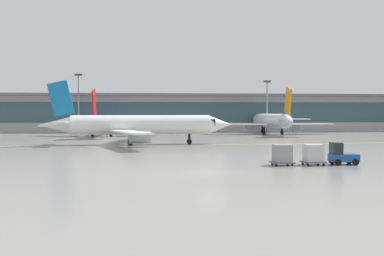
{
  "coord_description": "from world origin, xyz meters",
  "views": [
    {
      "loc": [
        -4.72,
        -36.75,
        4.97
      ],
      "look_at": [
        -0.07,
        18.9,
        3.0
      ],
      "focal_mm": 42.1,
      "sensor_mm": 36.0,
      "label": 1
    }
  ],
  "objects": [
    {
      "name": "apron_light_mast_1",
      "position": [
        -22.92,
        73.45,
        7.79
      ],
      "size": [
        1.8,
        0.36,
        14.21
      ],
      "color": "gray",
      "rests_on": "ground_plane"
    },
    {
      "name": "gate_airplane_1",
      "position": [
        -15.51,
        58.1,
        2.8
      ],
      "size": [
        26.18,
        28.11,
        9.32
      ],
      "rotation": [
        0.0,
        0.0,
        1.55
      ],
      "color": "white",
      "rests_on": "ground_plane"
    },
    {
      "name": "cargo_dolly_trailing",
      "position": [
        7.17,
        4.29,
        1.05
      ],
      "size": [
        2.12,
        1.62,
        1.94
      ],
      "rotation": [
        0.0,
        0.0,
        0.01
      ],
      "color": "#595B60",
      "rests_on": "ground_plane"
    },
    {
      "name": "taxiway_centreline_stripe",
      "position": [
        -6.71,
        30.79,
        0.0
      ],
      "size": [
        109.81,
        7.12,
        0.01
      ],
      "primitive_type": "cube",
      "rotation": [
        0.0,
        0.0,
        0.06
      ],
      "color": "yellow",
      "rests_on": "ground_plane"
    },
    {
      "name": "ground_plane",
      "position": [
        0.0,
        0.0,
        0.0
      ],
      "size": [
        400.0,
        400.0,
        0.0
      ],
      "primitive_type": "plane",
      "color": "gray"
    },
    {
      "name": "baggage_tug",
      "position": [
        12.92,
        4.35,
        0.89
      ],
      "size": [
        2.62,
        1.65,
        2.1
      ],
      "rotation": [
        0.0,
        0.0,
        0.01
      ],
      "color": "#194C8C",
      "rests_on": "ground_plane"
    },
    {
      "name": "gate_airplane_2",
      "position": [
        21.66,
        63.03,
        3.02
      ],
      "size": [
        28.29,
        30.35,
        10.07
      ],
      "rotation": [
        0.0,
        0.0,
        1.59
      ],
      "color": "silver",
      "rests_on": "ground_plane"
    },
    {
      "name": "terminal_concourse",
      "position": [
        0.0,
        79.95,
        4.92
      ],
      "size": [
        208.29,
        11.0,
        9.6
      ],
      "color": "#B2B7BC",
      "rests_on": "ground_plane"
    },
    {
      "name": "taxiing_regional_jet",
      "position": [
        -7.09,
        32.76,
        2.94
      ],
      "size": [
        29.58,
        27.46,
        9.8
      ],
      "rotation": [
        0.0,
        0.0,
        0.06
      ],
      "color": "white",
      "rests_on": "ground_plane"
    },
    {
      "name": "apron_light_mast_2",
      "position": [
        22.72,
        71.3,
        7.03
      ],
      "size": [
        1.8,
        0.36,
        12.71
      ],
      "color": "gray",
      "rests_on": "ground_plane"
    },
    {
      "name": "cargo_dolly_lead",
      "position": [
        10.16,
        4.32,
        1.05
      ],
      "size": [
        2.12,
        1.62,
        1.94
      ],
      "rotation": [
        0.0,
        0.0,
        0.01
      ],
      "color": "#595B60",
      "rests_on": "ground_plane"
    }
  ]
}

